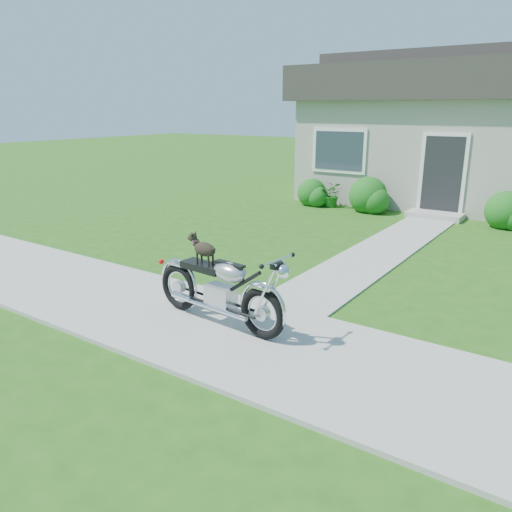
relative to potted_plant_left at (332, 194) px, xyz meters
The scene contains 6 objects.
ground 9.65m from the potted_plant_left, 62.48° to the right, with size 80.00×80.00×0.00m, color #235114.
sidewalk 9.65m from the potted_plant_left, 62.48° to the right, with size 24.00×2.20×0.04m, color #9E9B93.
walkway 4.63m from the potted_plant_left, 50.23° to the right, with size 1.20×8.00×0.03m, color #9E9B93.
shrub_row 4.28m from the potted_plant_left, ahead, with size 10.83×1.06×1.06m.
potted_plant_left is the anchor object (origin of this frame).
motorcycle_with_dog 8.81m from the potted_plant_left, 73.53° to the right, with size 2.22×0.60×1.16m.
Camera 1 is at (1.88, -4.68, 2.79)m, focal length 35.00 mm.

